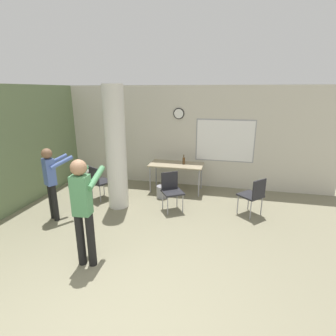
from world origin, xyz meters
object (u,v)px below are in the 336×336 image
object	(u,v)px
folding_table	(176,166)
chair_near_pillar	(99,180)
bottle_on_table	(184,161)
person_playing_front	(83,205)
chair_mid_room	(253,194)
person_watching_back	(51,179)
chair_table_front	(171,189)

from	to	relation	value
folding_table	chair_near_pillar	size ratio (longest dim) A/B	1.65
bottle_on_table	person_playing_front	world-z (taller)	person_playing_front
chair_near_pillar	folding_table	bearing A→B (deg)	30.49
chair_mid_room	bottle_on_table	bearing A→B (deg)	146.92
bottle_on_table	person_watching_back	xyz separation A→B (m)	(-2.39, -2.25, 0.06)
bottle_on_table	person_watching_back	size ratio (longest dim) A/B	0.17
chair_table_front	chair_near_pillar	world-z (taller)	same
folding_table	chair_table_front	world-z (taller)	chair_table_front
person_watching_back	chair_near_pillar	bearing A→B (deg)	70.18
chair_mid_room	person_watching_back	world-z (taller)	person_watching_back
folding_table	person_playing_front	world-z (taller)	person_playing_front
folding_table	chair_mid_room	distance (m)	2.23
chair_mid_room	chair_near_pillar	bearing A→B (deg)	179.01
chair_near_pillar	person_watching_back	distance (m)	1.32
person_playing_front	chair_near_pillar	bearing A→B (deg)	113.21
folding_table	person_playing_front	size ratio (longest dim) A/B	0.83
person_watching_back	folding_table	bearing A→B (deg)	45.40
bottle_on_table	chair_mid_room	distance (m)	2.10
person_playing_front	person_watching_back	bearing A→B (deg)	140.12
bottle_on_table	chair_near_pillar	distance (m)	2.26
folding_table	person_playing_front	bearing A→B (deg)	-102.08
folding_table	chair_near_pillar	world-z (taller)	chair_near_pillar
chair_mid_room	person_watching_back	distance (m)	4.29
bottle_on_table	person_playing_front	distance (m)	3.59
chair_near_pillar	person_playing_front	bearing A→B (deg)	-66.79
chair_mid_room	person_playing_front	world-z (taller)	person_playing_front
chair_mid_room	person_playing_front	size ratio (longest dim) A/B	0.50
chair_table_front	person_watching_back	distance (m)	2.57
bottle_on_table	chair_table_front	distance (m)	1.28
folding_table	chair_mid_room	world-z (taller)	chair_mid_room
chair_mid_room	person_playing_front	xyz separation A→B (m)	(-2.67, -2.34, 0.51)
bottle_on_table	chair_table_front	size ratio (longest dim) A/B	0.30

